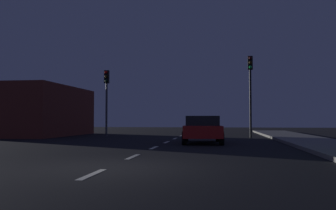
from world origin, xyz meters
TOP-DOWN VIEW (x-y plane):
  - ground_plane at (0.00, 7.00)m, footprint 80.00×80.00m
  - sidewalk_curb_right at (7.50, 7.00)m, footprint 3.00×40.00m
  - lane_stripe_nearest at (0.00, -1.20)m, footprint 0.16×1.60m
  - lane_stripe_second at (0.00, 2.60)m, footprint 0.16×1.60m
  - lane_stripe_third at (0.00, 6.40)m, footprint 0.16×1.60m
  - lane_stripe_fourth at (0.00, 10.20)m, footprint 0.16×1.60m
  - lane_stripe_fifth at (0.00, 14.00)m, footprint 0.16×1.60m
  - lane_stripe_sixth at (0.00, 17.80)m, footprint 0.16×1.60m
  - lane_stripe_seventh at (0.00, 21.60)m, footprint 0.16×1.60m
  - traffic_signal_left at (-4.95, 15.27)m, footprint 0.32×0.38m
  - traffic_signal_right at (4.83, 15.27)m, footprint 0.32×0.38m
  - car_stopped_ahead at (1.92, 9.72)m, footprint 2.19×4.21m
  - storefront_left at (-10.73, 16.71)m, footprint 5.46×9.23m

SIDE VIEW (x-z plane):
  - ground_plane at x=0.00m, z-range 0.00..0.00m
  - lane_stripe_nearest at x=0.00m, z-range 0.00..0.01m
  - lane_stripe_second at x=0.00m, z-range 0.00..0.01m
  - lane_stripe_third at x=0.00m, z-range 0.00..0.01m
  - lane_stripe_fourth at x=0.00m, z-range 0.00..0.01m
  - lane_stripe_fifth at x=0.00m, z-range 0.00..0.01m
  - lane_stripe_sixth at x=0.00m, z-range 0.00..0.01m
  - lane_stripe_seventh at x=0.00m, z-range 0.00..0.01m
  - sidewalk_curb_right at x=7.50m, z-range 0.00..0.15m
  - car_stopped_ahead at x=1.92m, z-range 0.03..1.41m
  - storefront_left at x=-10.73m, z-range 0.00..3.66m
  - traffic_signal_left at x=-4.95m, z-range 0.94..5.57m
  - traffic_signal_right at x=4.83m, z-range 1.05..6.43m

